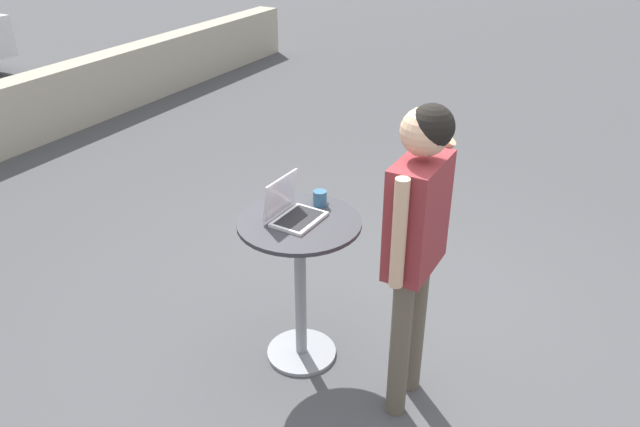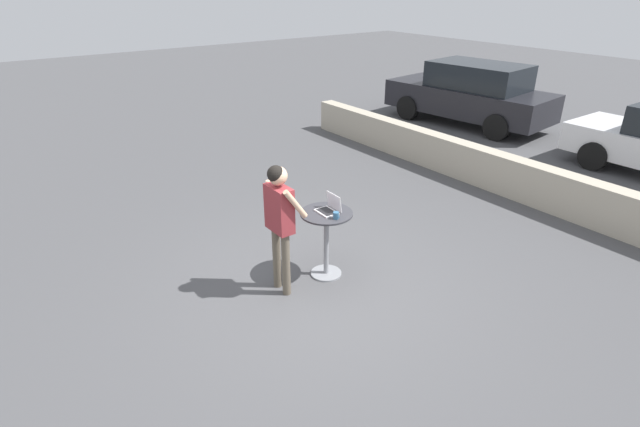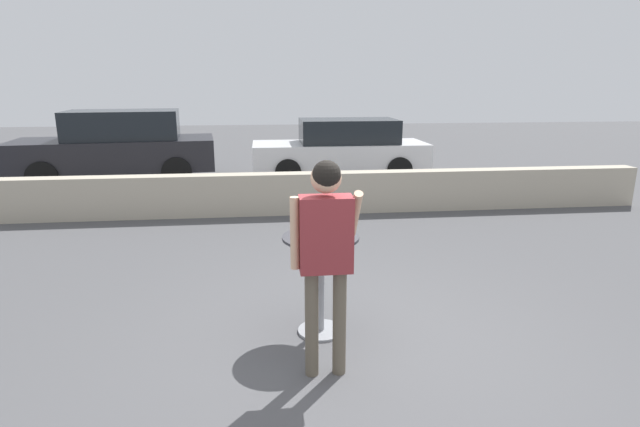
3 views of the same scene
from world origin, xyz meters
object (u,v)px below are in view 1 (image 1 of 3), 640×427
(laptop, at_px, (292,210))
(coffee_mug, at_px, (320,198))
(cafe_table, at_px, (300,268))
(standing_person, at_px, (417,226))

(laptop, relative_size, coffee_mug, 2.71)
(cafe_table, relative_size, laptop, 3.11)
(laptop, height_order, coffee_mug, laptop)
(standing_person, bearing_deg, coffee_mug, 69.28)
(laptop, bearing_deg, standing_person, -93.35)
(laptop, distance_m, coffee_mug, 0.23)
(cafe_table, distance_m, laptop, 0.37)
(cafe_table, bearing_deg, laptop, 87.72)
(laptop, xyz_separation_m, coffee_mug, (0.22, -0.06, -0.01))
(cafe_table, distance_m, standing_person, 0.87)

